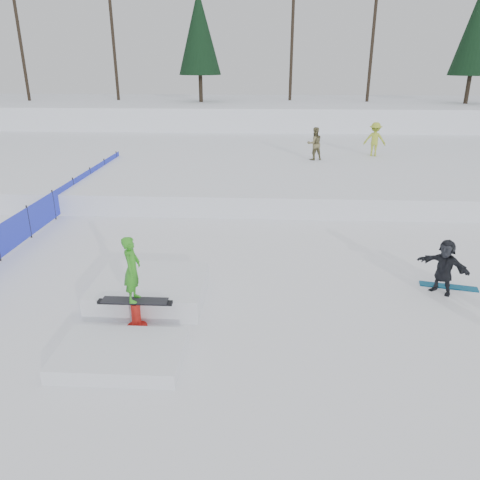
# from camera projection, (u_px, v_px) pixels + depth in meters

# --- Properties ---
(ground) EXTENTS (120.00, 120.00, 0.00)m
(ground) POSITION_uv_depth(u_px,v_px,m) (213.00, 316.00, 10.61)
(ground) COLOR white
(snow_berm) EXTENTS (60.00, 14.00, 2.40)m
(snow_berm) POSITION_uv_depth(u_px,v_px,m) (253.00, 116.00, 38.13)
(snow_berm) COLOR white
(snow_berm) RESTS_ON ground
(snow_midrise) EXTENTS (50.00, 18.00, 0.80)m
(snow_midrise) POSITION_uv_depth(u_px,v_px,m) (245.00, 160.00, 25.38)
(snow_midrise) COLOR white
(snow_midrise) RESTS_ON ground
(safety_fence) EXTENTS (0.05, 16.00, 1.10)m
(safety_fence) POSITION_uv_depth(u_px,v_px,m) (54.00, 205.00, 16.89)
(safety_fence) COLOR #2734D6
(safety_fence) RESTS_ON ground
(treeline) EXTENTS (40.24, 4.22, 10.50)m
(treeline) POSITION_uv_depth(u_px,v_px,m) (338.00, 31.00, 33.97)
(treeline) COLOR black
(treeline) RESTS_ON snow_berm
(walker_olive) EXTENTS (0.93, 0.82, 1.60)m
(walker_olive) POSITION_uv_depth(u_px,v_px,m) (315.00, 144.00, 23.02)
(walker_olive) COLOR brown
(walker_olive) RESTS_ON snow_midrise
(walker_ygreen) EXTENTS (1.23, 0.90, 1.70)m
(walker_ygreen) POSITION_uv_depth(u_px,v_px,m) (375.00, 139.00, 23.94)
(walker_ygreen) COLOR #A5B731
(walker_ygreen) RESTS_ON snow_midrise
(spectator_dark) EXTENTS (1.23, 1.19, 1.40)m
(spectator_dark) POSITION_uv_depth(u_px,v_px,m) (444.00, 267.00, 11.46)
(spectator_dark) COLOR black
(spectator_dark) RESTS_ON ground
(loose_board_teal) EXTENTS (1.43, 0.57, 0.03)m
(loose_board_teal) POSITION_uv_depth(u_px,v_px,m) (448.00, 286.00, 11.98)
(loose_board_teal) COLOR navy
(loose_board_teal) RESTS_ON ground
(jib_rail_feature) EXTENTS (2.60, 4.40, 2.11)m
(jib_rail_feature) POSITION_uv_depth(u_px,v_px,m) (143.00, 303.00, 10.58)
(jib_rail_feature) COLOR white
(jib_rail_feature) RESTS_ON ground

